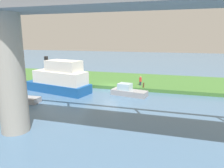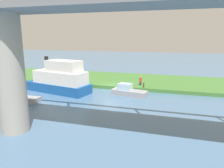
# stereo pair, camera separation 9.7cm
# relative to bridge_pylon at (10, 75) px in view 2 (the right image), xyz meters

# --- Properties ---
(ground_plane) EXTENTS (160.00, 160.00, 0.00)m
(ground_plane) POSITION_rel_bridge_pylon_xyz_m (-3.55, -15.66, -4.68)
(ground_plane) COLOR #4C7093
(grassy_bank) EXTENTS (80.00, 12.00, 0.50)m
(grassy_bank) POSITION_rel_bridge_pylon_xyz_m (-3.55, -21.66, -4.43)
(grassy_bank) COLOR #427533
(grassy_bank) RESTS_ON ground
(bridge_pylon) EXTENTS (2.22, 2.22, 9.37)m
(bridge_pylon) POSITION_rel_bridge_pylon_xyz_m (0.00, 0.00, 0.00)
(bridge_pylon) COLOR #9E998E
(bridge_pylon) RESTS_ON ground
(bridge_span) EXTENTS (56.07, 4.30, 3.25)m
(bridge_span) POSITION_rel_bridge_pylon_xyz_m (-0.00, -0.02, 5.18)
(bridge_span) COLOR slate
(bridge_span) RESTS_ON bridge_pylon
(person_on_bank) EXTENTS (0.51, 0.51, 1.39)m
(person_on_bank) POSITION_rel_bridge_pylon_xyz_m (-7.61, -17.54, -3.48)
(person_on_bank) COLOR #2D334C
(person_on_bank) RESTS_ON grassy_bank
(mooring_post) EXTENTS (0.20, 0.20, 0.71)m
(mooring_post) POSITION_rel_bridge_pylon_xyz_m (-8.28, -16.11, -3.83)
(mooring_post) COLOR brown
(mooring_post) RESTS_ON grassy_bank
(houseboat_blue) EXTENTS (10.09, 5.23, 4.92)m
(houseboat_blue) POSITION_rel_bridge_pylon_xyz_m (3.02, -12.32, -2.86)
(houseboat_blue) COLOR #195199
(houseboat_blue) RESTS_ON ground
(pontoon_yellow) EXTENTS (4.97, 2.57, 1.58)m
(pontoon_yellow) POSITION_rel_bridge_pylon_xyz_m (-6.65, -13.21, -4.12)
(pontoon_yellow) COLOR #99999E
(pontoon_yellow) RESTS_ON ground
(motorboat_white) EXTENTS (4.16, 1.49, 1.38)m
(motorboat_white) POSITION_rel_bridge_pylon_xyz_m (4.94, -6.84, -4.19)
(motorboat_white) COLOR #99999E
(motorboat_white) RESTS_ON ground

